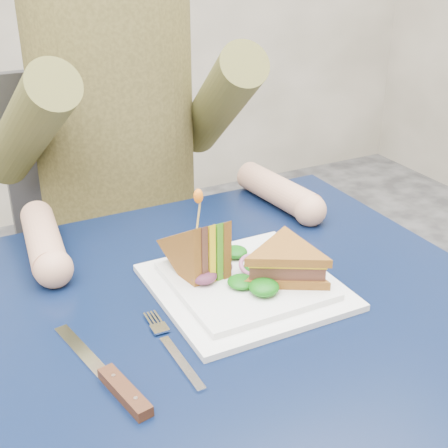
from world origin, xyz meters
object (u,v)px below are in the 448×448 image
knife (116,384)px  chair (112,234)px  plate (245,284)px  fork (174,350)px  sandwich_upright (199,253)px  sandwich_flat (286,262)px  diner (115,93)px  table (243,346)px

knife → chair: bearing=73.5°
plate → fork: 0.18m
sandwich_upright → knife: (-0.19, -0.17, -0.05)m
sandwich_flat → sandwich_upright: bearing=147.2°
diner → chair: bearing=90.0°
chair → diner: size_ratio=1.25×
fork → knife: bearing=-159.6°
fork → diner: bearing=77.4°
fork → chair: bearing=79.3°
knife → diner: bearing=70.8°
table → sandwich_flat: sandwich_flat is taller
table → knife: size_ratio=3.40×
table → sandwich_flat: (0.07, 0.00, 0.12)m
plate → sandwich_upright: size_ratio=1.88×
plate → fork: bearing=-149.9°
table → knife: bearing=-157.4°
diner → knife: bearing=-109.2°
table → plate: bearing=58.9°
sandwich_upright → knife: sandwich_upright is taller
plate → knife: size_ratio=1.18×
diner → plate: diner is taller
diner → plate: (0.02, -0.52, -0.18)m
fork → plate: bearing=30.1°
chair → knife: 0.81m
sandwich_upright → plate: bearing=-40.0°
diner → knife: (-0.22, -0.64, -0.18)m
diner → sandwich_flat: bearing=-82.5°
table → diner: 0.61m
sandwich_upright → knife: 0.26m
sandwich_flat → fork: bearing=-162.9°
diner → sandwich_upright: bearing=-94.3°
chair → sandwich_flat: (0.07, -0.66, 0.23)m
sandwich_flat → knife: bearing=-161.9°
table → chair: 0.67m
chair → fork: size_ratio=5.19×
plate → sandwich_flat: size_ratio=1.33×
table → sandwich_upright: (-0.04, 0.07, 0.13)m
sandwich_upright → sandwich_flat: bearing=-32.8°
sandwich_flat → diner: bearing=97.5°
chair → sandwich_flat: 0.70m
table → plate: 0.09m
table → knife: (-0.22, -0.09, 0.09)m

